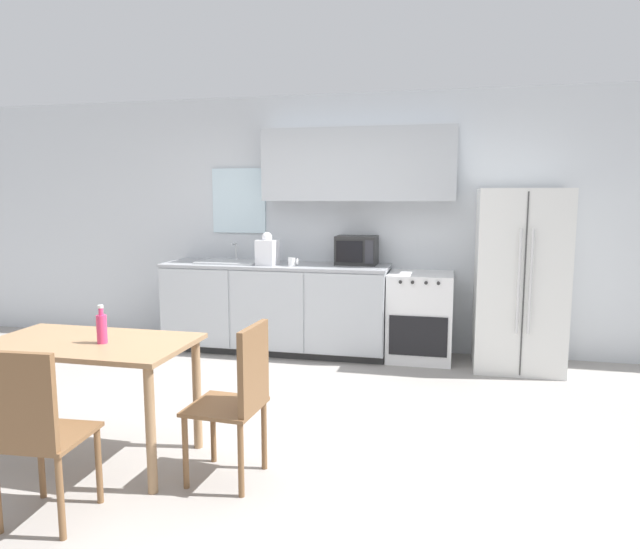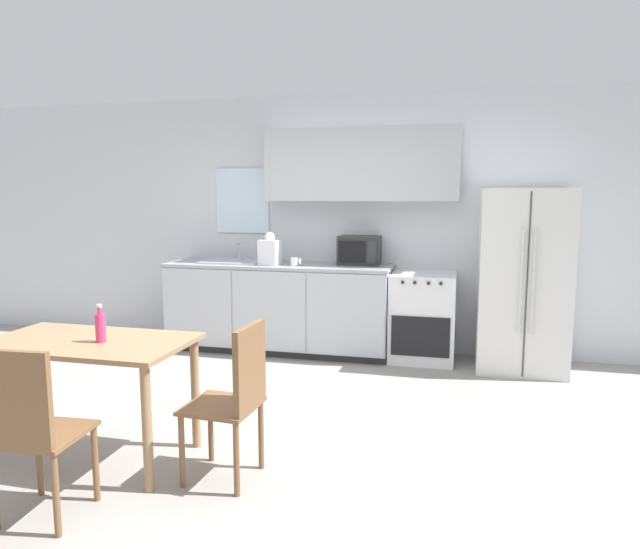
% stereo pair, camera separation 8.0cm
% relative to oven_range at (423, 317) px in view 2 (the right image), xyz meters
% --- Properties ---
extents(ground_plane, '(12.00, 12.00, 0.00)m').
position_rel_oven_range_xyz_m(ground_plane, '(-1.09, -2.09, -0.44)').
color(ground_plane, gray).
extents(wall_back, '(12.00, 0.38, 2.70)m').
position_rel_oven_range_xyz_m(wall_back, '(-1.02, 0.29, 1.03)').
color(wall_back, silver).
rests_on(wall_back, ground_plane).
extents(kitchen_counter, '(2.38, 0.66, 0.94)m').
position_rel_oven_range_xyz_m(kitchen_counter, '(-1.51, -0.03, 0.03)').
color(kitchen_counter, '#333333').
rests_on(kitchen_counter, ground_plane).
extents(oven_range, '(0.64, 0.60, 0.88)m').
position_rel_oven_range_xyz_m(oven_range, '(0.00, 0.00, 0.00)').
color(oven_range, white).
rests_on(oven_range, ground_plane).
extents(refrigerator, '(0.81, 0.75, 1.71)m').
position_rel_oven_range_xyz_m(refrigerator, '(0.93, -0.06, 0.42)').
color(refrigerator, silver).
rests_on(refrigerator, ground_plane).
extents(kitchen_sink, '(0.65, 0.45, 0.20)m').
position_rel_oven_range_xyz_m(kitchen_sink, '(-2.01, -0.02, 0.51)').
color(kitchen_sink, '#B7BABC').
rests_on(kitchen_sink, kitchen_counter).
extents(microwave, '(0.42, 0.31, 0.30)m').
position_rel_oven_range_xyz_m(microwave, '(-0.67, 0.11, 0.65)').
color(microwave, '#282828').
rests_on(microwave, kitchen_counter).
extents(coffee_mug, '(0.11, 0.08, 0.09)m').
position_rel_oven_range_xyz_m(coffee_mug, '(-1.28, -0.17, 0.54)').
color(coffee_mug, white).
rests_on(coffee_mug, kitchen_counter).
extents(grocery_bag_0, '(0.22, 0.20, 0.34)m').
position_rel_oven_range_xyz_m(grocery_bag_0, '(-1.56, -0.15, 0.65)').
color(grocery_bag_0, white).
rests_on(grocery_bag_0, kitchen_counter).
extents(dining_table, '(1.26, 0.71, 0.76)m').
position_rel_oven_range_xyz_m(dining_table, '(-1.88, -2.70, 0.21)').
color(dining_table, '#997551').
rests_on(dining_table, ground_plane).
extents(dining_chair_near, '(0.43, 0.43, 0.93)m').
position_rel_oven_range_xyz_m(dining_chair_near, '(-1.69, -3.43, 0.10)').
color(dining_chair_near, brown).
rests_on(dining_chair_near, ground_plane).
extents(dining_chair_side, '(0.42, 0.42, 0.93)m').
position_rel_oven_range_xyz_m(dining_chair_side, '(-0.87, -2.75, 0.10)').
color(dining_chair_side, brown).
rests_on(dining_chair_side, ground_plane).
extents(drink_bottle, '(0.06, 0.06, 0.23)m').
position_rel_oven_range_xyz_m(drink_bottle, '(-1.76, -2.72, 0.42)').
color(drink_bottle, '#DB386B').
rests_on(drink_bottle, dining_table).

